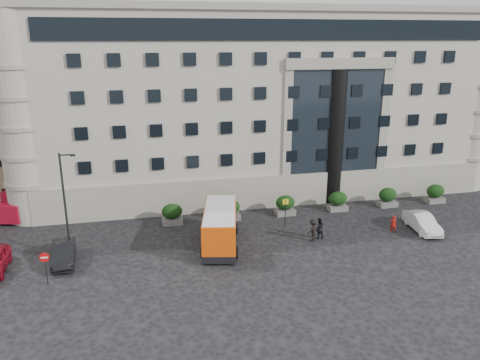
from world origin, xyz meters
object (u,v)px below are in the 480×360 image
object	(u,v)px
pedestrian_a	(393,224)
pedestrian_b	(319,228)
hedge_b	(230,209)
parked_car_d	(90,196)
hedge_d	(338,201)
bus_stop_sign	(285,208)
hedge_c	(285,205)
hedge_f	(435,193)
white_taxi	(422,222)
parked_car_c	(78,208)
red_truck	(20,203)
pedestrian_c	(313,230)
minibus	(220,226)
hedge_e	(388,197)
hedge_a	(172,214)
no_entry_sign	(45,262)
street_lamp	(66,202)
parked_car_b	(63,253)

from	to	relation	value
pedestrian_a	pedestrian_b	xyz separation A→B (m)	(-6.54, 0.26, 0.12)
hedge_b	parked_car_d	world-z (taller)	hedge_b
hedge_d	bus_stop_sign	world-z (taller)	bus_stop_sign
hedge_c	hedge_f	bearing A→B (deg)	0.00
hedge_b	hedge_d	xyz separation A→B (m)	(10.40, 0.00, 0.00)
hedge_d	white_taxi	bearing A→B (deg)	-50.76
parked_car_c	pedestrian_a	size ratio (longest dim) A/B	2.86
red_truck	parked_car_c	xyz separation A→B (m)	(5.05, -0.60, -0.71)
hedge_b	pedestrian_c	bearing A→B (deg)	-47.27
minibus	pedestrian_c	xyz separation A→B (m)	(7.45, -0.79, -0.71)
hedge_b	white_taxi	distance (m)	16.59
hedge_c	parked_car_d	size ratio (longest dim) A/B	0.34
pedestrian_a	hedge_e	bearing A→B (deg)	-98.84
hedge_a	parked_car_c	distance (m)	9.36
pedestrian_b	parked_car_d	bearing A→B (deg)	-35.12
hedge_a	hedge_d	xyz separation A→B (m)	(15.60, 0.00, 0.00)
no_entry_sign	white_taxi	world-z (taller)	no_entry_sign
hedge_d	parked_car_c	bearing A→B (deg)	170.06
hedge_e	white_taxi	bearing A→B (deg)	-91.77
street_lamp	hedge_f	bearing A→B (deg)	8.05
hedge_d	parked_car_c	size ratio (longest dim) A/B	0.42
red_truck	pedestrian_a	size ratio (longest dim) A/B	3.44
hedge_a	hedge_e	distance (m)	20.80
hedge_f	parked_car_c	bearing A→B (deg)	173.03
hedge_d	white_taxi	distance (m)	7.92
hedge_d	bus_stop_sign	xyz separation A→B (m)	(-6.10, -2.80, 0.80)
minibus	parked_car_b	distance (m)	11.75
hedge_e	pedestrian_c	distance (m)	11.69
hedge_e	white_taxi	size ratio (longest dim) A/B	0.41
hedge_b	parked_car_c	world-z (taller)	hedge_b
hedge_d	no_entry_sign	xyz separation A→B (m)	(-24.60, -8.84, 0.72)
bus_stop_sign	hedge_e	bearing A→B (deg)	13.92
hedge_d	hedge_b	bearing A→B (deg)	180.00
minibus	parked_car_c	xyz separation A→B (m)	(-11.71, 9.47, -1.02)
hedge_c	parked_car_b	size ratio (longest dim) A/B	0.41
minibus	parked_car_d	bearing A→B (deg)	142.96
hedge_d	pedestrian_b	xyz separation A→B (m)	(-4.14, -5.70, -0.05)
hedge_d	pedestrian_c	bearing A→B (deg)	-128.34
pedestrian_b	white_taxi	bearing A→B (deg)	176.50
pedestrian_a	pedestrian_c	world-z (taller)	pedestrian_c
red_truck	pedestrian_c	bearing A→B (deg)	-9.91
hedge_b	hedge_d	bearing A→B (deg)	0.00
hedge_e	red_truck	xyz separation A→B (m)	(-34.21, 4.80, 0.41)
hedge_f	street_lamp	bearing A→B (deg)	-171.95
no_entry_sign	white_taxi	size ratio (longest dim) A/B	0.52
hedge_a	white_taxi	size ratio (longest dim) A/B	0.41
hedge_f	red_truck	bearing A→B (deg)	173.06
bus_stop_sign	pedestrian_c	distance (m)	3.60
hedge_a	no_entry_sign	world-z (taller)	no_entry_sign
hedge_a	hedge_e	world-z (taller)	same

